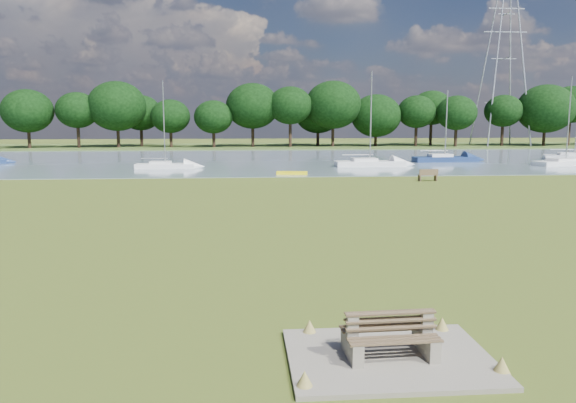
{
  "coord_description": "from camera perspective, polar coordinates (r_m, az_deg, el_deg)",
  "views": [
    {
      "loc": [
        -2.98,
        -24.86,
        5.0
      ],
      "look_at": [
        -1.14,
        -2.0,
        1.56
      ],
      "focal_mm": 35.0,
      "sensor_mm": 36.0,
      "label": 1
    }
  ],
  "objects": [
    {
      "name": "sailboat_1",
      "position": [
        74.82,
        27.04,
        4.19
      ],
      "size": [
        7.08,
        3.67,
        8.29
      ],
      "rotation": [
        0.0,
        0.0,
        -0.27
      ],
      "color": "white",
      "rests_on": "river"
    },
    {
      "name": "sailboat_0",
      "position": [
        65.59,
        26.34,
        3.71
      ],
      "size": [
        7.78,
        4.24,
        9.14
      ],
      "rotation": [
        0.0,
        0.0,
        0.3
      ],
      "color": "white",
      "rests_on": "river"
    },
    {
      "name": "sailboat_5",
      "position": [
        56.68,
        -12.43,
        3.75
      ],
      "size": [
        5.79,
        1.71,
        8.51
      ],
      "rotation": [
        0.0,
        0.0,
        -0.02
      ],
      "color": "white",
      "rests_on": "river"
    },
    {
      "name": "bench_pair",
      "position": [
        12.12,
        10.27,
        -13.3
      ],
      "size": [
        1.95,
        1.2,
        1.02
      ],
      "rotation": [
        0.0,
        0.0,
        0.04
      ],
      "color": "gray",
      "rests_on": "concrete_pad"
    },
    {
      "name": "concrete_pad",
      "position": [
        12.3,
        10.21,
        -15.32
      ],
      "size": [
        4.2,
        3.2,
        0.1
      ],
      "primitive_type": "cube",
      "color": "gray",
      "rests_on": "ground"
    },
    {
      "name": "sailboat_2",
      "position": [
        65.92,
        15.58,
        4.36
      ],
      "size": [
        7.29,
        2.48,
        7.94
      ],
      "rotation": [
        0.0,
        0.0,
        0.07
      ],
      "color": "navy",
      "rests_on": "river"
    },
    {
      "name": "kayak",
      "position": [
        49.28,
        0.4,
        2.93
      ],
      "size": [
        2.77,
        1.04,
        0.27
      ],
      "primitive_type": "cube",
      "rotation": [
        0.0,
        0.0,
        -0.15
      ],
      "color": "yellow",
      "rests_on": "river"
    },
    {
      "name": "ground",
      "position": [
        25.53,
        2.2,
        -2.76
      ],
      "size": [
        220.0,
        220.0,
        0.0
      ],
      "primitive_type": "plane",
      "color": "brown"
    },
    {
      "name": "sailboat_4",
      "position": [
        58.0,
        8.24,
        4.05
      ],
      "size": [
        7.12,
        2.18,
        9.54
      ],
      "rotation": [
        0.0,
        0.0,
        0.03
      ],
      "color": "white",
      "rests_on": "river"
    },
    {
      "name": "far_bank",
      "position": [
        97.03,
        -2.85,
        5.57
      ],
      "size": [
        220.0,
        20.0,
        0.4
      ],
      "primitive_type": "cube",
      "color": "#4C6626",
      "rests_on": "ground"
    },
    {
      "name": "tree_line",
      "position": [
        92.96,
        -2.05,
        9.36
      ],
      "size": [
        145.31,
        8.77,
        10.62
      ],
      "color": "black",
      "rests_on": "far_bank"
    },
    {
      "name": "riverbank_bench",
      "position": [
        45.85,
        14.04,
        2.63
      ],
      "size": [
        1.59,
        0.58,
        0.96
      ],
      "rotation": [
        0.0,
        0.0,
        0.07
      ],
      "color": "brown",
      "rests_on": "ground"
    },
    {
      "name": "pylon",
      "position": [
        105.89,
        21.23,
        16.11
      ],
      "size": [
        7.54,
        5.29,
        31.61
      ],
      "color": "#9FA4AF",
      "rests_on": "far_bank"
    },
    {
      "name": "river",
      "position": [
        67.11,
        -2.05,
        4.25
      ],
      "size": [
        220.0,
        40.0,
        0.1
      ],
      "primitive_type": "cube",
      "color": "gray",
      "rests_on": "ground"
    }
  ]
}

